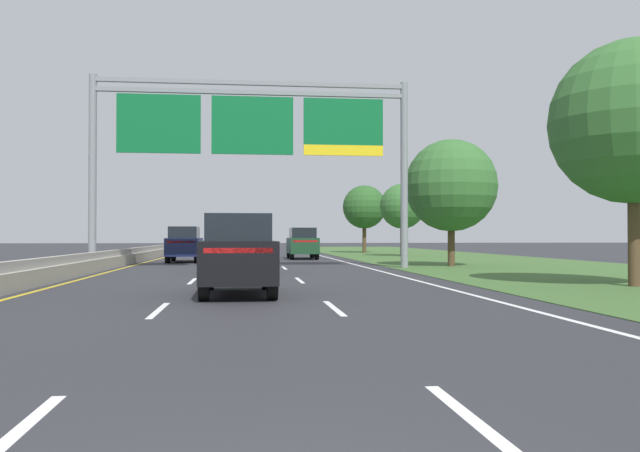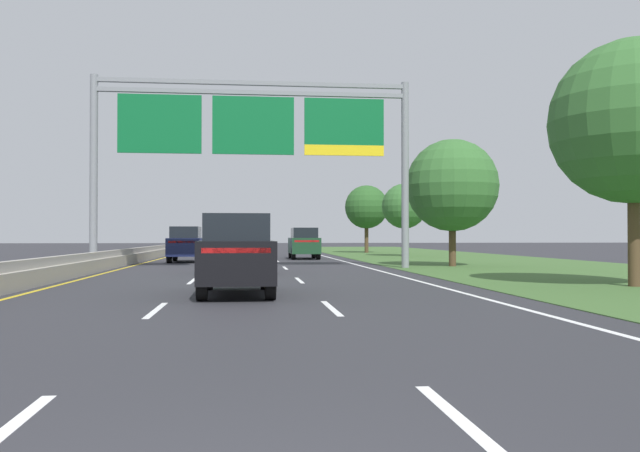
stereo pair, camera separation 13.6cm
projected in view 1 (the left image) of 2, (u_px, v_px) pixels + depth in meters
The scene contains 14 objects.
ground_plane at pixel (246, 263), 38.42m from camera, with size 220.00×220.00×0.00m, color #2B2B30.
lane_striping at pixel (246, 263), 37.96m from camera, with size 11.96×106.00×0.01m.
grass_verge_right at pixel (478, 262), 40.00m from camera, with size 14.00×110.00×0.02m, color #3D602D.
median_barrier_concrete at pixel (129, 257), 37.68m from camera, with size 0.60×110.00×0.85m.
overhead_sign_gantry at pixel (253, 133), 31.36m from camera, with size 15.06×0.42×9.05m.
pickup_truck_blue at pixel (245, 242), 51.09m from camera, with size 2.00×5.40×2.20m.
car_navy_left_lane_suv at pixel (185, 244), 39.75m from camera, with size 1.91×4.70×2.11m.
car_black_centre_lane_suv at pixel (238, 253), 17.58m from camera, with size 1.96×4.72×2.11m.
car_darkgreen_right_lane_suv at pixel (302, 243), 45.16m from camera, with size 1.91×4.70×2.11m.
car_grey_centre_lane_suv at pixel (242, 247), 27.91m from camera, with size 1.90×4.70×2.11m.
roadside_tree_near at pixel (633, 122), 20.33m from camera, with size 5.05×5.05×7.59m.
roadside_tree_mid at pixel (451, 186), 33.79m from camera, with size 4.70×4.70×6.49m.
roadside_tree_far at pixel (402, 206), 50.77m from camera, with size 3.45×3.45×5.57m.
roadside_tree_distant at pixel (364, 207), 61.17m from camera, with size 4.00×4.00×6.24m.
Camera 1 is at (-0.07, -3.69, 1.55)m, focal length 37.26 mm.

